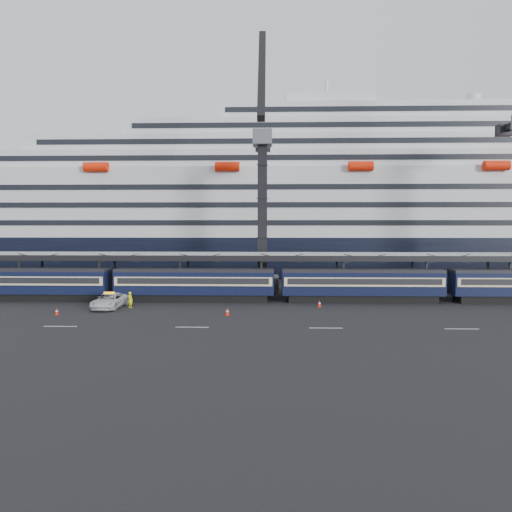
% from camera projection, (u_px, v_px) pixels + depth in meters
% --- Properties ---
extents(ground, '(260.00, 260.00, 0.00)m').
position_uv_depth(ground, '(465.00, 320.00, 44.23)').
color(ground, black).
rests_on(ground, ground).
extents(train, '(133.05, 3.00, 4.05)m').
position_uv_depth(train, '(390.00, 284.00, 54.18)').
color(train, black).
rests_on(train, ground).
extents(canopy, '(130.00, 6.25, 5.53)m').
position_uv_depth(canopy, '(419.00, 256.00, 57.83)').
color(canopy, gray).
rests_on(canopy, ground).
extents(cruise_ship, '(214.09, 28.84, 34.00)m').
position_uv_depth(cruise_ship, '(361.00, 208.00, 89.26)').
color(cruise_ship, black).
rests_on(cruise_ship, ground).
extents(crane_dark_near, '(4.50, 17.75, 35.08)m').
position_uv_depth(crane_dark_near, '(262.00, 205.00, 62.50)').
color(crane_dark_near, '#4A4D51').
rests_on(crane_dark_near, ground).
extents(pickup_truck, '(2.83, 5.89, 1.62)m').
position_uv_depth(pickup_truck, '(109.00, 301.00, 50.37)').
color(pickup_truck, silver).
rests_on(pickup_truck, ground).
extents(worker, '(0.78, 0.70, 1.80)m').
position_uv_depth(worker, '(130.00, 300.00, 50.43)').
color(worker, '#F4FF0D').
rests_on(worker, ground).
extents(traffic_cone_a, '(0.35, 0.35, 0.70)m').
position_uv_depth(traffic_cone_a, '(57.00, 311.00, 46.72)').
color(traffic_cone_a, red).
rests_on(traffic_cone_a, ground).
extents(traffic_cone_b, '(0.43, 0.43, 0.87)m').
position_uv_depth(traffic_cone_b, '(111.00, 302.00, 52.09)').
color(traffic_cone_b, red).
rests_on(traffic_cone_b, ground).
extents(traffic_cone_c, '(0.41, 0.41, 0.82)m').
position_uv_depth(traffic_cone_c, '(227.00, 311.00, 46.31)').
color(traffic_cone_c, red).
rests_on(traffic_cone_c, ground).
extents(traffic_cone_d, '(0.38, 0.38, 0.76)m').
position_uv_depth(traffic_cone_d, '(319.00, 303.00, 51.12)').
color(traffic_cone_d, red).
rests_on(traffic_cone_d, ground).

